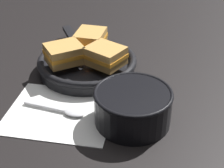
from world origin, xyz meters
TOP-DOWN VIEW (x-y plane):
  - ground_plane at (0.00, 0.00)m, footprint 4.00×4.00m
  - napkin at (-0.09, -0.07)m, footprint 0.24×0.21m
  - soup_bowl at (0.07, -0.07)m, footprint 0.16×0.16m
  - spoon at (-0.07, -0.07)m, footprint 0.15×0.03m
  - skillet at (-0.08, 0.12)m, footprint 0.27×0.33m
  - sandwich_near_left at (-0.13, 0.08)m, footprint 0.12×0.11m
  - sandwich_near_right at (-0.03, 0.09)m, footprint 0.11×0.11m
  - sandwich_far_left at (-0.09, 0.17)m, footprint 0.08×0.09m

SIDE VIEW (x-z plane):
  - ground_plane at x=0.00m, z-range 0.00..0.00m
  - napkin at x=-0.09m, z-range 0.00..0.00m
  - spoon at x=-0.07m, z-range 0.00..0.01m
  - skillet at x=-0.08m, z-range 0.00..0.04m
  - soup_bowl at x=0.07m, z-range 0.00..0.08m
  - sandwich_near_left at x=-0.13m, z-range 0.04..0.09m
  - sandwich_near_right at x=-0.03m, z-range 0.04..0.09m
  - sandwich_far_left at x=-0.09m, z-range 0.04..0.09m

